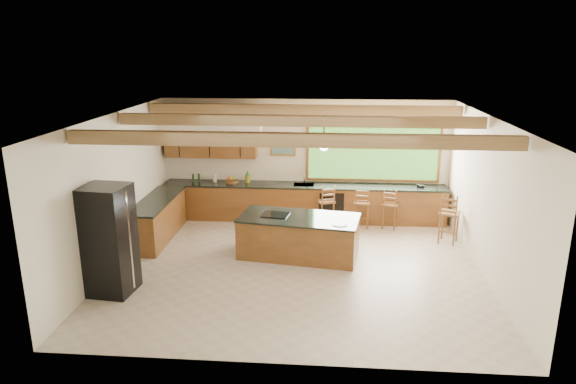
{
  "coord_description": "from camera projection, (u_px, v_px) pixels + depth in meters",
  "views": [
    {
      "loc": [
        0.59,
        -9.42,
        4.27
      ],
      "look_at": [
        -0.23,
        0.8,
        1.33
      ],
      "focal_mm": 32.0,
      "sensor_mm": 36.0,
      "label": 1
    }
  ],
  "objects": [
    {
      "name": "counter_run",
      "position": [
        270.0,
        206.0,
        12.6
      ],
      "size": [
        7.12,
        3.1,
        1.23
      ],
      "color": "brown",
      "rests_on": "ground"
    },
    {
      "name": "bar_stool_d",
      "position": [
        450.0,
        214.0,
        11.29
      ],
      "size": [
        0.55,
        0.55,
        1.16
      ],
      "rotation": [
        0.0,
        0.0,
        -0.42
      ],
      "color": "brown",
      "rests_on": "ground"
    },
    {
      "name": "bar_stool_b",
      "position": [
        362.0,
        204.0,
        12.27
      ],
      "size": [
        0.42,
        0.42,
        1.05
      ],
      "rotation": [
        0.0,
        0.0,
        -0.11
      ],
      "color": "brown",
      "rests_on": "ground"
    },
    {
      "name": "bar_stool_c",
      "position": [
        391.0,
        205.0,
        12.23
      ],
      "size": [
        0.45,
        0.45,
        1.0
      ],
      "rotation": [
        0.0,
        0.0,
        -0.33
      ],
      "color": "brown",
      "rests_on": "ground"
    },
    {
      "name": "refrigerator",
      "position": [
        109.0,
        240.0,
        8.98
      ],
      "size": [
        0.84,
        0.82,
        1.96
      ],
      "rotation": [
        0.0,
        0.0,
        -0.1
      ],
      "color": "black",
      "rests_on": "ground"
    },
    {
      "name": "ground",
      "position": [
        296.0,
        267.0,
        10.25
      ],
      "size": [
        7.2,
        7.2,
        0.0
      ],
      "primitive_type": "plane",
      "color": "#BFAF9E",
      "rests_on": "ground"
    },
    {
      "name": "bar_stool_a",
      "position": [
        326.0,
        202.0,
        12.33
      ],
      "size": [
        0.49,
        0.49,
        1.07
      ],
      "rotation": [
        0.0,
        0.0,
        0.35
      ],
      "color": "brown",
      "rests_on": "ground"
    },
    {
      "name": "island",
      "position": [
        299.0,
        236.0,
        10.71
      ],
      "size": [
        2.6,
        1.51,
        0.87
      ],
      "rotation": [
        0.0,
        0.0,
        -0.15
      ],
      "color": "brown",
      "rests_on": "ground"
    },
    {
      "name": "room_shell",
      "position": [
        290.0,
        152.0,
        10.28
      ],
      "size": [
        7.27,
        6.54,
        3.02
      ],
      "color": "silver",
      "rests_on": "ground"
    }
  ]
}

